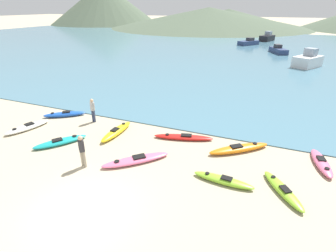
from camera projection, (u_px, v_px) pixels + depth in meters
The scene contains 21 objects.
ground_plane at pixel (84, 210), 10.13m from camera, with size 400.00×400.00×0.00m, color tan.
bay_water at pixel (242, 50), 46.33m from camera, with size 160.00×70.00×0.06m, color teal.
far_hill_left at pixel (104, 3), 110.17m from camera, with size 44.94×44.94×16.13m, color #4C5B47.
far_hill_midleft at pixel (209, 17), 93.74m from camera, with size 70.02×70.02×6.73m, color #4C5B47.
far_hill_midright at pixel (228, 17), 102.11m from camera, with size 50.58×50.58×6.09m, color #4C5B47.
kayak_on_sand_0 at pixel (283, 190), 11.02m from camera, with size 1.99×2.60×0.32m.
kayak_on_sand_1 at pixel (136, 160), 13.18m from camera, with size 3.00×2.95×0.32m.
kayak_on_sand_2 at pixel (60, 142), 14.93m from camera, with size 2.26×2.81×0.33m.
kayak_on_sand_3 at pixel (117, 131), 16.06m from camera, with size 0.66×3.06×0.40m.
kayak_on_sand_4 at pixel (239, 148), 14.18m from camera, with size 3.17×2.78×0.37m.
kayak_on_sand_5 at pixel (28, 127), 16.71m from camera, with size 1.46×2.92×0.34m.
kayak_on_sand_6 at pixel (183, 137), 15.47m from camera, with size 3.53×1.55×0.29m.
kayak_on_sand_7 at pixel (65, 114), 18.63m from camera, with size 2.67×2.17×0.38m.
kayak_on_sand_8 at pixel (223, 180), 11.65m from camera, with size 2.76×0.75×0.31m.
kayak_on_sand_9 at pixel (321, 163), 12.92m from camera, with size 1.13×2.74×0.34m.
person_near_foreground at pixel (82, 149), 12.46m from camera, with size 0.34×0.30×1.69m.
person_near_waterline at pixel (93, 109), 17.43m from camera, with size 0.33×0.22×1.65m.
moored_boat_0 at pixel (278, 50), 43.13m from camera, with size 3.21×4.66×1.35m.
moored_boat_1 at pixel (248, 42), 52.17m from camera, with size 3.97×4.62×1.36m.
moored_boat_2 at pixel (308, 60), 33.25m from camera, with size 3.84×4.45×2.28m.
moored_boat_3 at pixel (267, 38), 57.92m from camera, with size 3.22×4.49×2.02m.
Camera 1 is at (6.01, -6.00, 7.19)m, focal length 28.00 mm.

